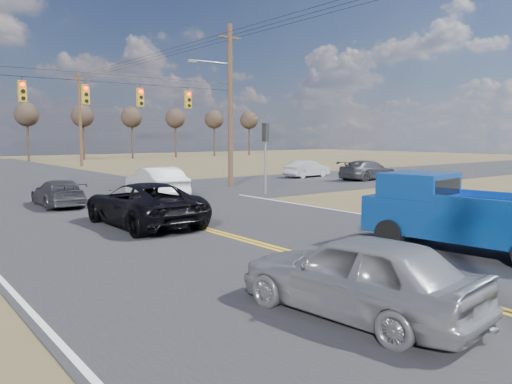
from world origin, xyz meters
TOP-DOWN VIEW (x-y plane):
  - ground at (0.00, 0.00)m, footprint 160.00×160.00m
  - road_main at (0.00, 10.00)m, footprint 14.00×120.00m
  - road_cross at (0.00, 18.00)m, footprint 120.00×12.00m
  - signal_gantry at (0.50, 17.79)m, footprint 19.60×4.83m
  - utility_poles at (0.00, 17.00)m, footprint 19.60×58.32m
  - treeline at (0.00, 26.96)m, footprint 87.00×117.80m
  - pickup_truck at (3.90, -0.51)m, footprint 2.90×5.90m
  - silver_suv at (-2.26, -2.11)m, footprint 2.33×4.65m
  - black_suv at (-1.34, 8.59)m, footprint 2.62×5.63m
  - white_car_queue at (2.49, 15.29)m, footprint 2.24×5.10m
  - dgrey_car_queue at (-2.27, 15.50)m, footprint 1.90×4.27m
  - cross_car_east_near at (17.90, 20.42)m, footprint 1.80×4.15m
  - cross_car_east_far at (19.79, 15.98)m, footprint 2.16×5.03m

SIDE VIEW (x-z plane):
  - ground at x=0.00m, z-range 0.00..0.00m
  - road_main at x=0.00m, z-range -0.01..0.01m
  - road_cross at x=0.00m, z-range -0.01..0.01m
  - dgrey_car_queue at x=-2.27m, z-range 0.00..1.22m
  - cross_car_east_near at x=17.90m, z-range 0.00..1.33m
  - cross_car_east_far at x=19.79m, z-range 0.00..1.44m
  - silver_suv at x=-2.26m, z-range 0.00..1.52m
  - black_suv at x=-1.34m, z-range 0.00..1.56m
  - white_car_queue at x=2.49m, z-range 0.00..1.63m
  - pickup_truck at x=3.90m, z-range -0.03..2.09m
  - signal_gantry at x=0.50m, z-range 0.06..10.06m
  - utility_poles at x=0.00m, z-range 0.23..10.23m
  - treeline at x=0.00m, z-range 2.00..9.40m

